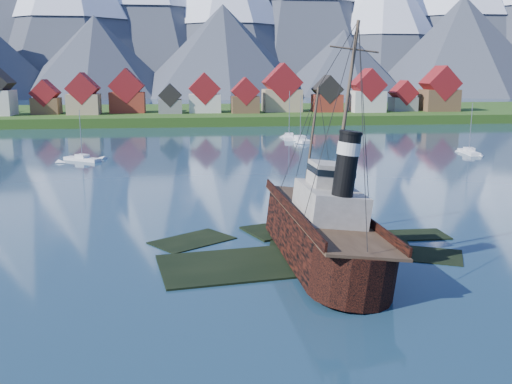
{
  "coord_description": "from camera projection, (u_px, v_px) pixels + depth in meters",
  "views": [
    {
      "loc": [
        -9.56,
        -50.99,
        17.13
      ],
      "look_at": [
        -2.34,
        6.0,
        5.0
      ],
      "focal_mm": 40.0,
      "sensor_mm": 36.0,
      "label": 1
    }
  ],
  "objects": [
    {
      "name": "seawall",
      "position": [
        214.0,
        127.0,
        182.34
      ],
      "size": [
        600.0,
        2.5,
        2.0
      ],
      "primitive_type": "cube",
      "color": "#3F3D38",
      "rests_on": "ground"
    },
    {
      "name": "shore_bank",
      "position": [
        209.0,
        117.0,
        219.22
      ],
      "size": [
        600.0,
        80.0,
        3.2
      ],
      "primitive_type": "cube",
      "color": "#214213",
      "rests_on": "ground"
    },
    {
      "name": "ground",
      "position": [
        288.0,
        256.0,
        54.21
      ],
      "size": [
        1400.0,
        1400.0,
        0.0
      ],
      "primitive_type": "plane",
      "color": "#1B374C",
      "rests_on": "ground"
    },
    {
      "name": "sailboat_d",
      "position": [
        469.0,
        153.0,
        121.48
      ],
      "size": [
        3.05,
        8.4,
        11.2
      ],
      "rotation": [
        0.0,
        0.0,
        -0.12
      ],
      "color": "white",
      "rests_on": "ground"
    },
    {
      "name": "sailboat_c",
      "position": [
        82.0,
        160.0,
        112.05
      ],
      "size": [
        7.8,
        6.2,
        10.4
      ],
      "rotation": [
        0.0,
        0.0,
        0.97
      ],
      "color": "white",
      "rests_on": "ground"
    },
    {
      "name": "sailboat_f",
      "position": [
        289.0,
        138.0,
        148.12
      ],
      "size": [
        3.64,
        9.69,
        12.9
      ],
      "rotation": [
        0.0,
        0.0,
        -0.14
      ],
      "color": "white",
      "rests_on": "ground"
    },
    {
      "name": "shoal",
      "position": [
        302.0,
        251.0,
        56.59
      ],
      "size": [
        31.71,
        21.24,
        1.14
      ],
      "color": "black",
      "rests_on": "ground"
    },
    {
      "name": "sailboat_e",
      "position": [
        300.0,
        140.0,
        143.19
      ],
      "size": [
        4.07,
        10.61,
        12.0
      ],
      "rotation": [
        0.0,
        0.0,
        0.15
      ],
      "color": "white",
      "rests_on": "ground"
    },
    {
      "name": "town",
      "position": [
        114.0,
        96.0,
        196.0
      ],
      "size": [
        250.96,
        16.69,
        17.3
      ],
      "color": "maroon",
      "rests_on": "ground"
    },
    {
      "name": "tugboat_wreck",
      "position": [
        314.0,
        225.0,
        54.06
      ],
      "size": [
        6.63,
        28.55,
        22.63
      ],
      "rotation": [
        0.0,
        0.11,
        0.02
      ],
      "color": "black",
      "rests_on": "ground"
    }
  ]
}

